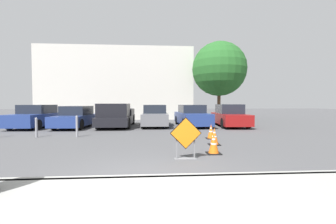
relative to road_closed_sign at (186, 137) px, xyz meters
name	(u,v)px	position (x,y,z in m)	size (l,w,h in m)	color
ground_plane	(149,128)	(-1.17, 8.18, -0.65)	(96.00, 96.00, 0.00)	#4C4C4F
sidewalk_strip	(140,205)	(-1.17, -2.98, -0.58)	(28.02, 2.31, 0.14)	#999993
curb_lip	(143,179)	(-1.17, -1.82, -0.58)	(28.02, 0.20, 0.14)	#999993
road_closed_sign	(186,137)	(0.00, 0.00, 0.00)	(0.93, 0.20, 1.23)	black
traffic_cone_nearest	(214,144)	(1.01, 0.66, -0.33)	(0.45, 0.45, 0.65)	black
traffic_cone_second	(214,137)	(1.46, 2.15, -0.32)	(0.43, 0.43, 0.67)	black
traffic_cone_third	(211,132)	(1.72, 3.66, -0.32)	(0.43, 0.43, 0.67)	black
parked_car_nearest	(37,117)	(-8.67, 9.20, 0.05)	(2.18, 4.68, 1.52)	navy
parked_car_second	(77,117)	(-6.03, 9.04, 0.02)	(2.05, 4.68, 1.44)	navy
pickup_truck	(116,117)	(-3.41, 9.02, 0.07)	(2.14, 5.14, 1.60)	black
parked_car_third	(155,116)	(-0.77, 9.43, 0.05)	(1.85, 4.37, 1.51)	slate
parked_car_fourth	(192,116)	(1.86, 9.37, 0.05)	(2.07, 4.67, 1.51)	navy
parked_car_fifth	(230,116)	(4.49, 9.06, 0.06)	(2.07, 4.68, 1.54)	maroon
bollard_nearest	(77,126)	(-4.59, 4.64, -0.10)	(0.12, 0.12, 1.04)	gray
bollard_second	(36,127)	(-6.47, 4.64, -0.15)	(0.12, 0.12, 0.95)	gray
building_facade_backdrop	(119,85)	(-4.53, 18.02, 2.95)	(15.27, 5.00, 7.19)	beige
street_tree_behind_lot	(219,69)	(5.51, 14.97, 4.27)	(5.21, 5.21, 7.52)	#513823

